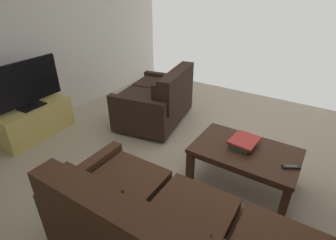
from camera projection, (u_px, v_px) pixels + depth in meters
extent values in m
cube|color=#B7A88E|center=(208.00, 167.00, 2.98)|extent=(5.27, 4.97, 0.01)
cube|color=white|center=(44.00, 22.00, 3.57)|extent=(0.12, 4.97, 2.81)
cylinder|color=black|center=(129.00, 197.00, 2.52)|extent=(0.05, 0.05, 0.06)
cube|color=#472B1C|center=(184.00, 223.00, 1.69)|extent=(0.55, 0.73, 0.10)
cube|color=#472B1C|center=(118.00, 190.00, 1.96)|extent=(0.55, 0.73, 0.10)
cube|color=#472B1C|center=(163.00, 239.00, 1.43)|extent=(0.52, 0.13, 0.33)
cube|color=#472B1C|center=(90.00, 198.00, 1.70)|extent=(0.52, 0.13, 0.33)
cube|color=#472B1C|center=(88.00, 191.00, 2.19)|extent=(0.11, 0.82, 0.55)
cylinder|color=black|center=(146.00, 105.00, 4.41)|extent=(0.06, 0.06, 0.06)
cylinder|color=black|center=(121.00, 127.00, 3.75)|extent=(0.06, 0.06, 0.06)
cylinder|color=black|center=(185.00, 112.00, 4.18)|extent=(0.06, 0.06, 0.06)
cylinder|color=black|center=(165.00, 136.00, 3.51)|extent=(0.06, 0.06, 0.06)
cube|color=#33231C|center=(154.00, 106.00, 3.86)|extent=(0.99, 1.11, 0.37)
cube|color=#33231C|center=(160.00, 86.00, 3.95)|extent=(0.80, 0.58, 0.10)
cube|color=#33231C|center=(145.00, 98.00, 3.56)|extent=(0.80, 0.58, 0.10)
cube|color=#33231C|center=(177.00, 87.00, 3.57)|extent=(0.36, 0.99, 0.46)
cube|color=#33231C|center=(175.00, 80.00, 3.81)|extent=(0.20, 0.45, 0.32)
cube|color=#33231C|center=(162.00, 92.00, 3.41)|extent=(0.20, 0.45, 0.32)
cube|color=#33231C|center=(168.00, 90.00, 4.27)|extent=(0.83, 0.25, 0.53)
cube|color=#33231C|center=(137.00, 118.00, 3.39)|extent=(0.83, 0.25, 0.53)
cube|color=#3D2316|center=(246.00, 151.00, 2.57)|extent=(1.03, 0.66, 0.04)
cube|color=#3D2316|center=(245.00, 155.00, 2.60)|extent=(0.94, 0.59, 0.05)
cube|color=#3D2316|center=(296.00, 169.00, 2.66)|extent=(0.07, 0.07, 0.38)
cube|color=#3D2316|center=(213.00, 142.00, 3.11)|extent=(0.07, 0.07, 0.38)
cube|color=#3D2316|center=(284.00, 204.00, 2.24)|extent=(0.07, 0.07, 0.38)
cube|color=#3D2316|center=(190.00, 167.00, 2.69)|extent=(0.07, 0.07, 0.38)
cube|color=#D8C666|center=(36.00, 121.00, 3.50)|extent=(0.43, 1.00, 0.44)
cube|color=black|center=(31.00, 120.00, 3.54)|extent=(0.08, 0.83, 0.26)
cube|color=black|center=(32.00, 123.00, 3.47)|extent=(0.22, 0.25, 0.06)
cube|color=black|center=(32.00, 106.00, 3.39)|extent=(0.22, 0.33, 0.02)
cube|color=black|center=(31.00, 104.00, 3.37)|extent=(0.04, 0.06, 0.06)
cube|color=black|center=(25.00, 83.00, 3.23)|extent=(0.10, 0.95, 0.54)
cube|color=navy|center=(24.00, 83.00, 3.24)|extent=(0.07, 0.91, 0.51)
cube|color=#337F51|center=(242.00, 144.00, 2.63)|extent=(0.19, 0.28, 0.03)
cube|color=#337F51|center=(244.00, 143.00, 2.60)|extent=(0.23, 0.25, 0.02)
cube|color=#C63833|center=(244.00, 140.00, 2.60)|extent=(0.28, 0.32, 0.03)
cube|color=black|center=(291.00, 167.00, 2.31)|extent=(0.16, 0.12, 0.02)
cube|color=#59595B|center=(291.00, 166.00, 2.30)|extent=(0.11, 0.08, 0.00)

